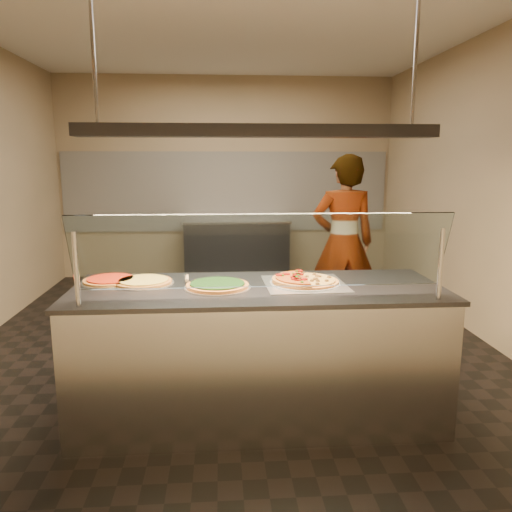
{
  "coord_description": "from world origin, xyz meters",
  "views": [
    {
      "loc": [
        -0.1,
        -4.68,
        1.76
      ],
      "look_at": [
        0.17,
        -0.8,
        1.02
      ],
      "focal_mm": 35.0,
      "sensor_mm": 36.0,
      "label": 1
    }
  ],
  "objects": [
    {
      "name": "ground",
      "position": [
        0.0,
        0.0,
        -0.01
      ],
      "size": [
        5.0,
        6.0,
        0.02
      ],
      "primitive_type": "cube",
      "color": "black",
      "rests_on": "ground"
    },
    {
      "name": "ceiling",
      "position": [
        0.0,
        0.0,
        3.01
      ],
      "size": [
        5.0,
        6.0,
        0.02
      ],
      "primitive_type": "cube",
      "color": "silver",
      "rests_on": "wall_back"
    },
    {
      "name": "wall_back",
      "position": [
        0.0,
        3.01,
        1.5
      ],
      "size": [
        5.0,
        0.02,
        3.0
      ],
      "primitive_type": "cube",
      "color": "tan",
      "rests_on": "ground"
    },
    {
      "name": "wall_front",
      "position": [
        0.0,
        -3.01,
        1.5
      ],
      "size": [
        5.0,
        0.02,
        3.0
      ],
      "primitive_type": "cube",
      "color": "tan",
      "rests_on": "ground"
    },
    {
      "name": "wall_right",
      "position": [
        2.51,
        0.0,
        1.5
      ],
      "size": [
        0.02,
        6.0,
        3.0
      ],
      "primitive_type": "cube",
      "color": "tan",
      "rests_on": "ground"
    },
    {
      "name": "tile_band",
      "position": [
        0.0,
        2.98,
        1.3
      ],
      "size": [
        4.9,
        0.02,
        1.2
      ],
      "primitive_type": "cube",
      "color": "silver",
      "rests_on": "wall_back"
    },
    {
      "name": "serving_counter",
      "position": [
        0.14,
        -1.43,
        0.47
      ],
      "size": [
        2.49,
        0.94,
        0.93
      ],
      "color": "#B7B7BC",
      "rests_on": "ground"
    },
    {
      "name": "sneeze_guard",
      "position": [
        0.14,
        -1.77,
        1.23
      ],
      "size": [
        2.25,
        0.18,
        0.54
      ],
      "color": "#B7B7BC",
      "rests_on": "serving_counter"
    },
    {
      "name": "perforated_tray",
      "position": [
        0.47,
        -1.38,
        0.94
      ],
      "size": [
        0.56,
        0.56,
        0.01
      ],
      "color": "silver",
      "rests_on": "serving_counter"
    },
    {
      "name": "half_pizza_pepperoni",
      "position": [
        0.36,
        -1.38,
        0.96
      ],
      "size": [
        0.25,
        0.46,
        0.05
      ],
      "color": "#985625",
      "rests_on": "perforated_tray"
    },
    {
      "name": "half_pizza_sausage",
      "position": [
        0.58,
        -1.38,
        0.96
      ],
      "size": [
        0.24,
        0.46,
        0.04
      ],
      "color": "#985625",
      "rests_on": "perforated_tray"
    },
    {
      "name": "pizza_spinach",
      "position": [
        -0.13,
        -1.44,
        0.95
      ],
      "size": [
        0.45,
        0.45,
        0.03
      ],
      "color": "silver",
      "rests_on": "serving_counter"
    },
    {
      "name": "pizza_cheese",
      "position": [
        -0.64,
        -1.28,
        0.94
      ],
      "size": [
        0.42,
        0.42,
        0.03
      ],
      "color": "silver",
      "rests_on": "serving_counter"
    },
    {
      "name": "pizza_tomato",
      "position": [
        -0.88,
        -1.22,
        0.94
      ],
      "size": [
        0.4,
        0.4,
        0.03
      ],
      "color": "silver",
      "rests_on": "serving_counter"
    },
    {
      "name": "pizza_spatula",
      "position": [
        -0.3,
        -1.31,
        0.96
      ],
      "size": [
        0.18,
        0.23,
        0.02
      ],
      "color": "#B7B7BC",
      "rests_on": "pizza_spinach"
    },
    {
      "name": "prep_table",
      "position": [
        0.13,
        2.55,
        0.47
      ],
      "size": [
        1.53,
        0.74,
        0.93
      ],
      "color": "#36363B",
      "rests_on": "ground"
    },
    {
      "name": "worker",
      "position": [
        1.19,
        0.44,
        0.92
      ],
      "size": [
        0.68,
        0.46,
        1.83
      ],
      "primitive_type": "imported",
      "rotation": [
        0.0,
        0.0,
        3.17
      ],
      "color": "#393540",
      "rests_on": "ground"
    },
    {
      "name": "heat_lamp_housing",
      "position": [
        0.14,
        -1.43,
        1.95
      ],
      "size": [
        2.3,
        0.18,
        0.08
      ],
      "primitive_type": "cube",
      "color": "#36363B",
      "rests_on": "ceiling"
    },
    {
      "name": "lamp_rod_left",
      "position": [
        -0.86,
        -1.43,
        2.5
      ],
      "size": [
        0.02,
        0.02,
        1.01
      ],
      "primitive_type": "cylinder",
      "color": "#B7B7BC",
      "rests_on": "ceiling"
    },
    {
      "name": "lamp_rod_right",
      "position": [
        1.14,
        -1.43,
        2.5
      ],
      "size": [
        0.02,
        0.02,
        1.01
      ],
      "primitive_type": "cylinder",
      "color": "#B7B7BC",
      "rests_on": "ceiling"
    }
  ]
}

